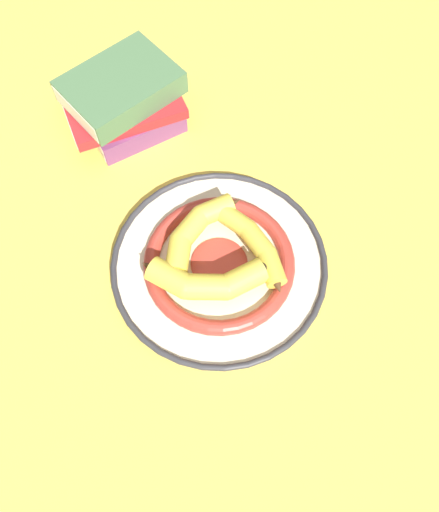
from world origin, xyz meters
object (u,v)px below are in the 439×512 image
decorative_bowl (220,262)px  book_stack (123,100)px  banana_b (196,229)px  banana_a (256,244)px  banana_c (204,281)px

decorative_bowl → book_stack: 0.35m
banana_b → banana_a: bearing=109.0°
book_stack → banana_a: bearing=97.5°
decorative_bowl → banana_c: 0.07m
decorative_bowl → banana_c: size_ratio=1.74×
banana_c → book_stack: size_ratio=0.79×
banana_a → decorative_bowl: bearing=70.5°
banana_a → banana_c: banana_c is taller
banana_a → book_stack: 0.36m
banana_c → book_stack: bearing=114.0°
book_stack → banana_c: bearing=82.0°
banana_b → banana_c: banana_c is taller
decorative_bowl → banana_b: banana_b is taller
book_stack → decorative_bowl: bearing=88.7°
banana_a → banana_b: bearing=40.5°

